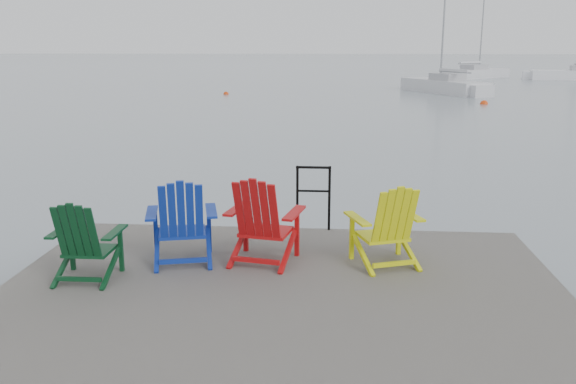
# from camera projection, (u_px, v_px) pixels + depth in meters

# --- Properties ---
(ground) EXTENTS (400.00, 400.00, 0.00)m
(ground) POSITION_uv_depth(u_px,v_px,m) (279.00, 346.00, 6.24)
(ground) COLOR gray
(ground) RESTS_ON ground
(dock) EXTENTS (6.00, 5.00, 1.40)m
(dock) POSITION_uv_depth(u_px,v_px,m) (279.00, 314.00, 6.16)
(dock) COLOR #292624
(dock) RESTS_ON ground
(handrail) EXTENTS (0.48, 0.04, 0.90)m
(handrail) POSITION_uv_depth(u_px,v_px,m) (313.00, 192.00, 8.35)
(handrail) COLOR black
(handrail) RESTS_ON dock
(chair_green) EXTENTS (0.72, 0.67, 0.91)m
(chair_green) POSITION_uv_depth(u_px,v_px,m) (84.00, 240.00, 6.55)
(chair_green) COLOR black
(chair_green) RESTS_ON dock
(chair_blue) EXTENTS (0.94, 0.89, 1.02)m
(chair_blue) POSITION_uv_depth(u_px,v_px,m) (182.00, 220.00, 7.07)
(chair_blue) COLOR navy
(chair_blue) RESTS_ON dock
(chair_red) EXTENTS (0.94, 0.89, 1.05)m
(chair_red) POSITION_uv_depth(u_px,v_px,m) (262.00, 220.00, 7.07)
(chair_red) COLOR #A90C0D
(chair_red) RESTS_ON dock
(chair_yellow) EXTENTS (0.93, 0.89, 0.98)m
(chair_yellow) POSITION_uv_depth(u_px,v_px,m) (387.00, 225.00, 6.98)
(chair_yellow) COLOR #CACF0B
(chair_yellow) RESTS_ON dock
(sailboat_near) EXTENTS (4.81, 7.44, 10.25)m
(sailboat_near) POSITION_uv_depth(u_px,v_px,m) (444.00, 87.00, 38.94)
(sailboat_near) COLOR silver
(sailboat_near) RESTS_ON ground
(sailboat_mid) EXTENTS (7.10, 7.24, 11.16)m
(sailboat_mid) POSITION_uv_depth(u_px,v_px,m) (476.00, 74.00, 55.60)
(sailboat_mid) COLOR silver
(sailboat_mid) RESTS_ON ground
(buoy_b) EXTENTS (0.34, 0.34, 0.34)m
(buoy_b) POSITION_uv_depth(u_px,v_px,m) (226.00, 94.00, 37.72)
(buoy_b) COLOR #C1350B
(buoy_b) RESTS_ON ground
(buoy_c) EXTENTS (0.40, 0.40, 0.40)m
(buoy_c) POSITION_uv_depth(u_px,v_px,m) (484.00, 104.00, 31.51)
(buoy_c) COLOR #E03E0D
(buoy_c) RESTS_ON ground
(buoy_d) EXTENTS (0.37, 0.37, 0.37)m
(buoy_d) POSITION_uv_depth(u_px,v_px,m) (456.00, 87.00, 44.29)
(buoy_d) COLOR red
(buoy_d) RESTS_ON ground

